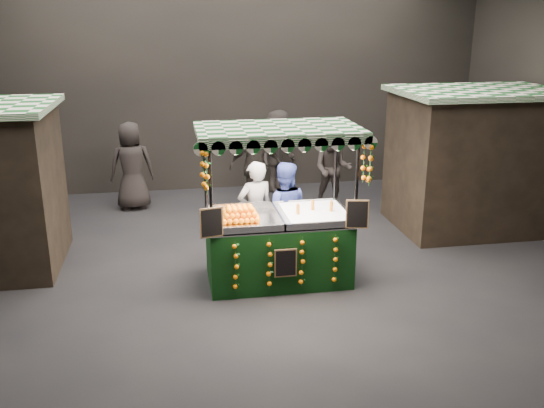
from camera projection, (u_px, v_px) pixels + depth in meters
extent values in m
plane|color=black|center=(253.00, 273.00, 9.26)|extent=(12.00, 12.00, 0.00)
cube|color=black|center=(220.00, 80.00, 13.20)|extent=(12.00, 0.10, 5.00)
cube|color=black|center=(361.00, 231.00, 3.81)|extent=(12.00, 0.10, 5.00)
cube|color=black|center=(474.00, 162.00, 11.02)|extent=(2.80, 2.00, 2.50)
cube|color=#11511B|center=(482.00, 92.00, 10.63)|extent=(3.00, 2.20, 0.10)
cube|color=black|center=(278.00, 250.00, 8.90)|extent=(2.09, 1.14, 0.95)
cube|color=silver|center=(278.00, 219.00, 8.75)|extent=(2.09, 1.14, 0.04)
cylinder|color=black|center=(212.00, 224.00, 8.02)|extent=(0.05, 0.05, 2.28)
cylinder|color=black|center=(355.00, 216.00, 8.36)|extent=(0.05, 0.05, 2.28)
cylinder|color=black|center=(206.00, 201.00, 9.04)|extent=(0.05, 0.05, 2.28)
cylinder|color=black|center=(334.00, 195.00, 9.37)|extent=(0.05, 0.05, 2.28)
cube|color=#11511B|center=(278.00, 129.00, 8.35)|extent=(2.32, 1.37, 0.08)
cube|color=white|center=(315.00, 214.00, 8.83)|extent=(0.93, 1.02, 0.08)
cube|color=black|center=(211.00, 223.00, 7.95)|extent=(0.32, 0.09, 0.42)
cube|color=black|center=(357.00, 214.00, 8.29)|extent=(0.32, 0.09, 0.42)
cube|color=black|center=(286.00, 263.00, 8.31)|extent=(0.32, 0.02, 0.42)
imported|color=slate|center=(255.00, 212.00, 9.50)|extent=(0.70, 0.55, 1.67)
imported|color=navy|center=(284.00, 211.00, 9.57)|extent=(0.91, 0.77, 1.64)
imported|color=#282421|center=(36.00, 198.00, 10.27)|extent=(0.65, 0.46, 1.67)
imported|color=#2B2523|center=(333.00, 169.00, 12.20)|extent=(0.99, 0.89, 1.68)
imported|color=#2D2825|center=(256.00, 166.00, 12.07)|extent=(1.12, 0.56, 1.84)
imported|color=black|center=(278.00, 152.00, 13.34)|extent=(1.35, 1.35, 1.87)
imported|color=black|center=(132.00, 166.00, 12.15)|extent=(0.95, 0.67, 1.83)
imported|color=#2C2724|center=(435.00, 158.00, 12.89)|extent=(1.45, 1.63, 1.79)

